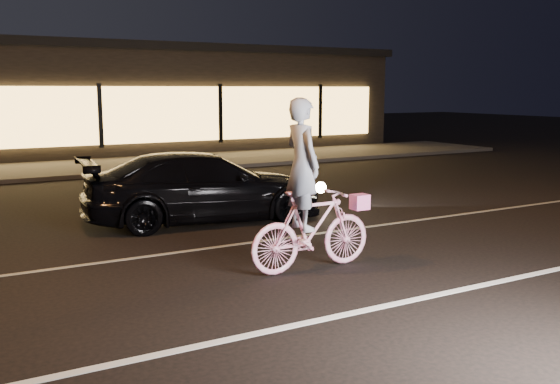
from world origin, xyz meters
TOP-DOWN VIEW (x-y plane):
  - ground at (0.00, 0.00)m, footprint 90.00×90.00m
  - lane_stripe_near at (0.00, -1.50)m, footprint 60.00×0.12m
  - lane_stripe_far at (0.00, 2.00)m, footprint 60.00×0.10m
  - sidewalk at (0.00, 13.00)m, footprint 30.00×4.00m
  - storefront at (0.00, 18.97)m, footprint 25.40×8.42m
  - cyclist at (-0.70, 0.20)m, footprint 1.90×0.66m
  - sedan at (-0.70, 3.97)m, footprint 4.75×2.38m

SIDE VIEW (x-z plane):
  - ground at x=0.00m, z-range 0.00..0.00m
  - lane_stripe_near at x=0.00m, z-range 0.00..0.01m
  - lane_stripe_far at x=0.00m, z-range 0.00..0.01m
  - sidewalk at x=0.00m, z-range 0.00..0.12m
  - sedan at x=-0.70m, z-range 0.00..1.32m
  - cyclist at x=-0.70m, z-range -0.35..2.05m
  - storefront at x=0.00m, z-range 0.05..4.25m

